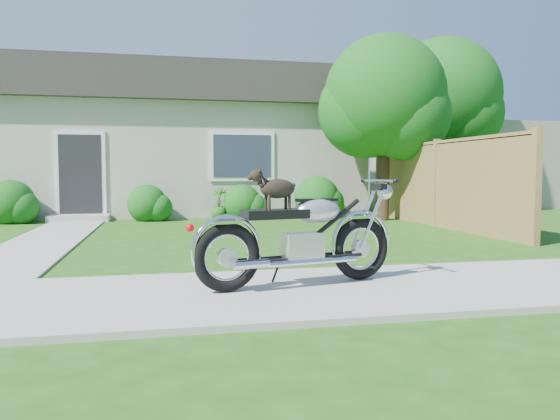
% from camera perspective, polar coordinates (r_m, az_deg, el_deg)
% --- Properties ---
extents(ground, '(80.00, 80.00, 0.00)m').
position_cam_1_polar(ground, '(5.30, -17.13, -9.15)').
color(ground, '#235114').
rests_on(ground, ground).
extents(sidewalk, '(24.00, 2.20, 0.04)m').
position_cam_1_polar(sidewalk, '(5.30, -17.14, -8.94)').
color(sidewalk, '#9E9B93').
rests_on(sidewalk, ground).
extents(walkway, '(1.20, 8.00, 0.03)m').
position_cam_1_polar(walkway, '(10.40, -23.01, -2.80)').
color(walkway, '#9E9B93').
rests_on(walkway, ground).
extents(house, '(12.60, 7.03, 4.50)m').
position_cam_1_polar(house, '(17.17, -13.81, 7.12)').
color(house, beige).
rests_on(house, ground).
extents(fence, '(0.12, 6.62, 1.90)m').
position_cam_1_polar(fence, '(12.36, 16.02, 2.69)').
color(fence, olive).
rests_on(fence, ground).
extents(tree_near, '(2.95, 2.95, 4.52)m').
position_cam_1_polar(tree_near, '(13.72, 11.47, 11.06)').
color(tree_near, '#3D2B1C').
rests_on(tree_near, ground).
extents(tree_far, '(3.37, 3.37, 5.17)m').
position_cam_1_polar(tree_far, '(17.24, 17.14, 10.91)').
color(tree_far, '#3D2B1C').
rests_on(tree_far, ground).
extents(shrub_row, '(10.88, 1.17, 1.17)m').
position_cam_1_polar(shrub_row, '(13.67, -12.57, 0.78)').
color(shrub_row, '#175516').
rests_on(shrub_row, ground).
extents(potted_plant_right, '(0.50, 0.50, 0.80)m').
position_cam_1_polar(potted_plant_right, '(13.79, -6.43, 0.68)').
color(potted_plant_right, '#2B6C1D').
rests_on(potted_plant_right, ground).
extents(motorcycle_with_dog, '(2.20, 0.78, 1.17)m').
position_cam_1_polar(motorcycle_with_dog, '(5.52, 2.23, -2.62)').
color(motorcycle_with_dog, black).
rests_on(motorcycle_with_dog, sidewalk).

